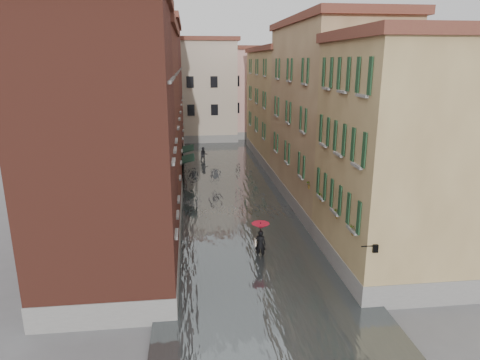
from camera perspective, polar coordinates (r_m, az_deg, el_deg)
ground at (r=24.38m, az=1.54°, el=-10.11°), size 120.00×120.00×0.00m
floodwater at (r=36.42m, az=-1.38°, el=-1.11°), size 10.00×60.00×0.20m
building_left_near at (r=20.50m, az=-17.26°, el=3.42°), size 6.00×8.00×13.00m
building_left_mid at (r=31.26m, az=-13.73°, el=7.21°), size 6.00×14.00×12.50m
building_left_far at (r=46.02m, az=-11.64°, el=10.85°), size 6.00×16.00×14.00m
building_right_near at (r=22.73m, az=20.17°, el=2.38°), size 6.00×8.00×11.50m
building_right_mid at (r=32.64m, az=11.68°, el=8.12°), size 6.00×14.00×13.00m
building_right_far at (r=47.10m, az=5.91°, el=9.66°), size 6.00×16.00×11.50m
building_end_cream at (r=59.86m, az=-6.65°, el=11.62°), size 12.00×9.00×13.00m
building_end_pink at (r=62.58m, az=1.79°, el=11.42°), size 10.00×9.00×12.00m
awning_near at (r=36.78m, az=-7.00°, el=2.75°), size 1.09×2.79×2.80m
awning_far at (r=40.99m, az=-7.00°, el=4.09°), size 1.09×2.93×2.80m
wall_lantern at (r=19.02m, az=17.49°, el=-8.63°), size 0.71×0.22×0.35m
window_planters at (r=23.29m, az=11.98°, el=-2.41°), size 0.59×8.17×0.84m
pedestrian_main at (r=23.65m, az=2.73°, el=-7.57°), size 1.00×1.00×2.06m
pedestrian_far at (r=46.09m, az=-4.88°, el=3.36°), size 0.88×0.72×1.67m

